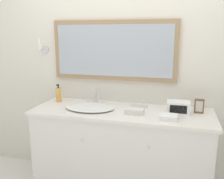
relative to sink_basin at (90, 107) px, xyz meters
name	(u,v)px	position (x,y,z in m)	size (l,w,h in m)	color
wall_back	(128,63)	(0.31, 0.35, 0.40)	(8.00, 0.18, 2.55)	silver
vanity_counter	(121,151)	(0.31, 0.02, -0.45)	(1.72, 0.61, 0.86)	silver
sink_basin	(90,107)	(0.00, 0.00, 0.00)	(0.49, 0.40, 0.16)	white
soap_bottle	(59,94)	(-0.41, 0.15, 0.06)	(0.06, 0.06, 0.19)	gold
appliance_box	(178,107)	(0.84, 0.08, 0.04)	(0.21, 0.14, 0.11)	white
picture_frame	(199,106)	(1.02, 0.12, 0.05)	(0.09, 0.01, 0.14)	brown
hand_towel_near_sink	(134,111)	(0.45, -0.05, 0.01)	(0.17, 0.10, 0.05)	silver
hand_towel_far_corner	(168,117)	(0.76, -0.12, 0.00)	(0.15, 0.13, 0.04)	white
metal_tray	(139,106)	(0.45, 0.19, -0.01)	(0.17, 0.09, 0.01)	silver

